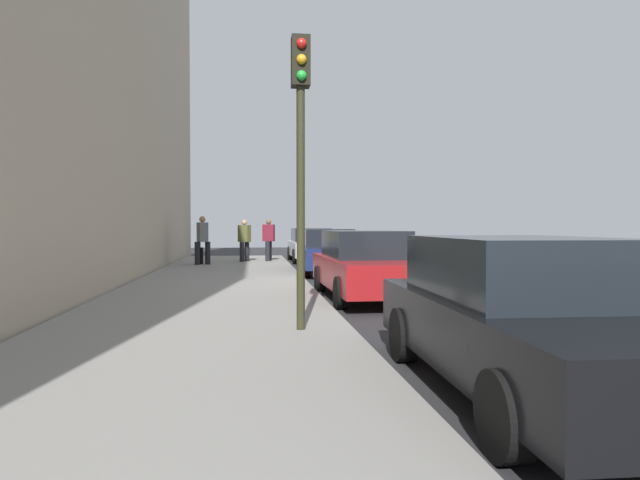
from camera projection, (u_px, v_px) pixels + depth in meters
ground_plane at (351, 291)px, 13.87m from camera, size 56.00×56.00×0.00m
sidewalk at (217, 290)px, 13.47m from camera, size 28.00×4.60×0.15m
lane_stripe_centre at (474, 289)px, 14.26m from camera, size 28.00×0.14×0.01m
parked_car_white at (311, 245)px, 25.13m from camera, size 4.62×1.94×1.51m
parked_car_navy at (327, 251)px, 18.94m from camera, size 4.65×2.00×1.51m
parked_car_red at (366, 264)px, 12.44m from camera, size 4.81×1.96×1.51m
parked_car_black at (524, 315)px, 5.37m from camera, size 4.61×1.98×1.51m
pedestrian_grey_coat at (202, 239)px, 21.09m from camera, size 0.58×0.58×1.84m
pedestrian_olive_coat at (244, 239)px, 22.95m from camera, size 0.51×0.55×1.72m
pedestrian_burgundy_coat at (269, 239)px, 23.34m from camera, size 0.57×0.53×1.76m
traffic_light_pole at (301, 131)px, 7.83m from camera, size 0.35×0.26×4.13m
rolling_suitcase at (200, 256)px, 21.47m from camera, size 0.34×0.22×0.99m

